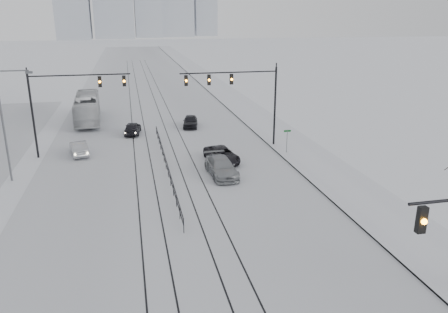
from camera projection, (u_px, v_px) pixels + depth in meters
The scene contains 15 objects.
road at pixel (148, 104), 65.89m from camera, with size 22.00×260.00×0.02m, color silver.
sidewalk_east at pixel (235, 100), 68.62m from camera, with size 5.00×260.00×0.16m, color silver.
curb at pixel (220, 101), 68.13m from camera, with size 0.10×260.00×0.12m, color gray.
tram_rails at pixel (158, 139), 47.30m from camera, with size 5.30×180.00×0.01m.
traffic_mast_ne at pixel (243, 91), 42.55m from camera, with size 9.60×0.37×8.00m.
traffic_mast_nw at pixel (65, 98), 40.13m from camera, with size 9.10×0.37×8.00m.
street_light_west at pixel (6, 118), 33.92m from camera, with size 2.73×0.25×9.00m.
median_fence at pixel (166, 164), 37.85m from camera, with size 0.06×24.00×1.00m.
street_sign at pixel (287, 138), 41.79m from camera, with size 0.70×0.06×2.40m.
sedan_sb_inner at pixel (133, 128), 49.11m from camera, with size 1.63×4.05×1.38m, color black.
sedan_sb_outer at pixel (79, 148), 41.82m from camera, with size 1.44×4.14×1.36m, color #9D9FA4.
sedan_nb_front at pixel (222, 155), 39.81m from camera, with size 2.19×4.75×1.32m, color black.
sedan_nb_right at pixel (221, 167), 36.35m from camera, with size 2.09×5.14×1.49m, color gray.
sedan_nb_far at pixel (190, 121), 52.24m from camera, with size 1.64×4.08×1.39m, color black.
box_truck at pixel (87, 108), 54.86m from camera, with size 2.84×12.12×3.38m, color silver.
Camera 1 is at (-2.76, -6.07, 12.78)m, focal length 35.00 mm.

